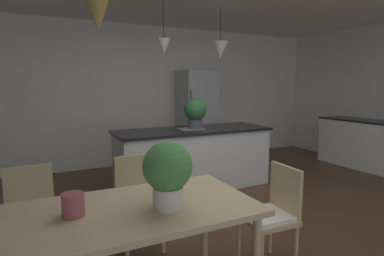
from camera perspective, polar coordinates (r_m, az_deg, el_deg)
The scene contains 14 objects.
ground_plane at distance 3.55m, azimuth 6.90°, elevation -18.38°, with size 10.00×8.40×0.04m, color #4C301E.
wall_back_kitchen at distance 6.17m, azimuth -9.63°, elevation 5.94°, with size 10.00×0.12×2.70m, color white.
dining_table at distance 2.14m, azimuth -15.99°, elevation -16.45°, with size 2.03×0.91×0.74m.
chair_kitchen_end at distance 2.79m, azimuth 14.66°, elevation -14.99°, with size 0.42×0.42×0.87m.
chair_far_left at distance 2.96m, azimuth -27.84°, elevation -14.28°, with size 0.40×0.40×0.87m.
chair_far_right at distance 3.06m, azimuth -9.97°, elevation -12.76°, with size 0.40×0.40×0.87m.
kitchen_island at distance 4.69m, azimuth 0.21°, elevation -5.48°, with size 2.35×0.83×0.91m.
refrigerator at distance 6.23m, azimuth 0.98°, elevation 2.12°, with size 0.69×0.67×1.84m.
pendant_over_table at distance 1.96m, azimuth -17.19°, elevation 20.10°, with size 0.18×0.18×0.85m.
pendant_over_island_main at distance 4.42m, azimuth -5.30°, elevation 14.85°, with size 0.19×0.19×0.72m.
pendant_over_island_aux at distance 4.82m, azimuth 5.26°, elevation 14.17°, with size 0.25×0.25×0.75m.
potted_plant_on_island at distance 4.60m, azimuth 0.58°, elevation 3.06°, with size 0.34×0.34×0.46m.
potted_plant_on_table at distance 2.04m, azimuth -4.56°, elevation -7.90°, with size 0.33×0.33×0.45m.
vase_on_dining_table at distance 2.10m, azimuth -21.21°, elevation -13.15°, with size 0.14×0.14×0.15m.
Camera 1 is at (-1.75, -2.66, 1.54)m, focal length 28.71 mm.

